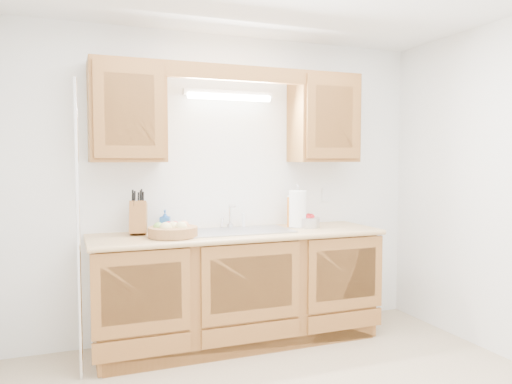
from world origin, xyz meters
name	(u,v)px	position (x,y,z in m)	size (l,w,h in m)	color
room	(307,198)	(0.00, 0.00, 1.25)	(3.52, 3.50, 2.50)	#C3AB8D
base_cabinets	(238,289)	(0.00, 1.20, 0.44)	(2.20, 0.60, 0.86)	brown
countertop	(239,234)	(0.00, 1.19, 0.88)	(2.30, 0.63, 0.04)	tan
upper_cabinet_left	(127,112)	(-0.83, 1.33, 1.83)	(0.55, 0.33, 0.75)	brown
upper_cabinet_right	(323,119)	(0.83, 1.33, 1.83)	(0.55, 0.33, 0.75)	brown
valance	(238,73)	(0.00, 1.19, 2.14)	(2.20, 0.05, 0.12)	brown
fluorescent_fixture	(229,95)	(0.00, 1.42, 2.00)	(0.76, 0.08, 0.08)	white
sink	(238,240)	(0.00, 1.21, 0.83)	(0.84, 0.46, 0.36)	#9E9EA3
wire_shelf_pole	(78,231)	(-1.20, 0.94, 1.00)	(0.03, 0.03, 2.00)	silver
outlet_plate	(326,195)	(0.95, 1.49, 1.15)	(0.08, 0.01, 0.12)	white
fruit_basket	(173,230)	(-0.54, 1.11, 0.95)	(0.46, 0.46, 0.11)	olive
knife_block	(138,218)	(-0.76, 1.33, 1.03)	(0.17, 0.23, 0.36)	brown
orange_canister	(292,211)	(0.54, 1.34, 1.03)	(0.11, 0.11, 0.26)	orange
soap_bottle	(165,221)	(-0.54, 1.41, 0.99)	(0.08, 0.08, 0.17)	#235FB3
sponge	(164,230)	(-0.54, 1.44, 0.91)	(0.11, 0.09, 0.02)	#CC333F
paper_towel	(298,209)	(0.54, 1.24, 1.05)	(0.18, 0.18, 0.37)	silver
apple_bowl	(307,221)	(0.63, 1.24, 0.95)	(0.26, 0.26, 0.12)	silver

